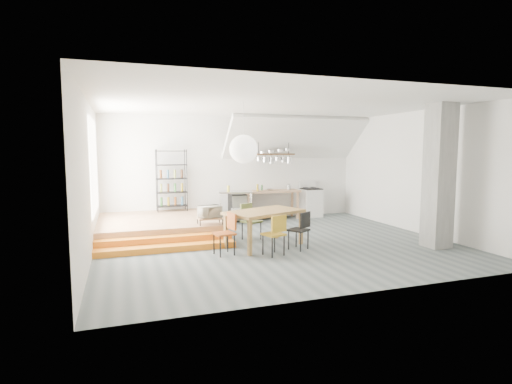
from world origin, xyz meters
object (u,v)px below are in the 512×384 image
object	(u,v)px
dining_table	(264,214)
mini_fridge	(238,207)
rolling_cart	(236,203)
stove	(311,202)

from	to	relation	value
dining_table	mini_fridge	distance (m)	3.43
dining_table	mini_fridge	bearing A→B (deg)	61.84
rolling_cart	mini_fridge	world-z (taller)	rolling_cart
rolling_cart	stove	bearing A→B (deg)	22.95
rolling_cart	mini_fridge	bearing A→B (deg)	81.57
dining_table	rolling_cart	distance (m)	2.91
stove	rolling_cart	xyz separation A→B (m)	(-2.70, -0.46, 0.15)
stove	mini_fridge	distance (m)	2.50
stove	dining_table	xyz separation A→B (m)	(-2.86, -3.36, 0.25)
stove	rolling_cart	size ratio (longest dim) A/B	1.09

